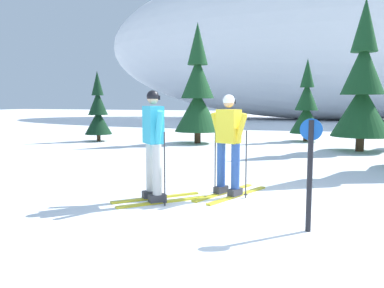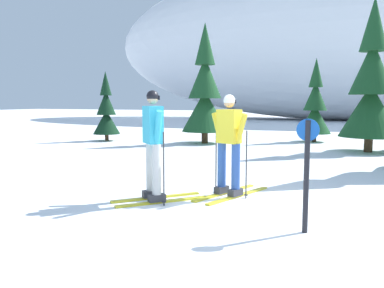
{
  "view_description": "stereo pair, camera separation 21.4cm",
  "coord_description": "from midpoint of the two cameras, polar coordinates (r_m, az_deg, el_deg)",
  "views": [
    {
      "loc": [
        1.42,
        -5.72,
        1.68
      ],
      "look_at": [
        -0.84,
        0.53,
        0.95
      ],
      "focal_mm": 36.66,
      "sensor_mm": 36.0,
      "label": 1
    },
    {
      "loc": [
        1.62,
        -5.65,
        1.68
      ],
      "look_at": [
        -0.84,
        0.53,
        0.95
      ],
      "focal_mm": 36.66,
      "sensor_mm": 36.0,
      "label": 2
    }
  ],
  "objects": [
    {
      "name": "pine_tree_center_right",
      "position": [
        14.19,
        23.15,
        7.47
      ],
      "size": [
        1.94,
        1.94,
        5.02
      ],
      "color": "#47301E",
      "rests_on": "ground"
    },
    {
      "name": "pine_tree_center_left",
      "position": [
        16.97,
        15.96,
        5.2
      ],
      "size": [
        1.32,
        1.32,
        3.43
      ],
      "color": "#47301E",
      "rests_on": "ground"
    },
    {
      "name": "snow_ridge_background",
      "position": [
        37.56,
        19.48,
        14.29
      ],
      "size": [
        42.76,
        15.96,
        14.28
      ],
      "primitive_type": "ellipsoid",
      "color": "white",
      "rests_on": "ground"
    },
    {
      "name": "ground_plane",
      "position": [
        6.12,
        4.77,
        -9.69
      ],
      "size": [
        120.0,
        120.0,
        0.0
      ],
      "primitive_type": "plane",
      "color": "white"
    },
    {
      "name": "skier_cyan_jacket",
      "position": [
        6.53,
        -6.52,
        0.08
      ],
      "size": [
        1.41,
        1.44,
        1.86
      ],
      "color": "gold",
      "rests_on": "ground"
    },
    {
      "name": "trail_marker_post",
      "position": [
        5.19,
        15.66,
        -3.38
      ],
      "size": [
        0.28,
        0.07,
        1.46
      ],
      "color": "black",
      "rests_on": "ground"
    },
    {
      "name": "pine_tree_left",
      "position": [
        15.6,
        0.43,
        7.37
      ],
      "size": [
        1.83,
        1.83,
        4.73
      ],
      "color": "#47301E",
      "rests_on": "ground"
    },
    {
      "name": "skier_yellow_jacket",
      "position": [
        6.92,
        4.47,
        0.05
      ],
      "size": [
        1.0,
        1.76,
        1.79
      ],
      "color": "gold",
      "rests_on": "ground"
    },
    {
      "name": "pine_tree_far_left",
      "position": [
        16.9,
        -13.86,
        4.54
      ],
      "size": [
        1.13,
        1.13,
        2.92
      ],
      "color": "#47301E",
      "rests_on": "ground"
    }
  ]
}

